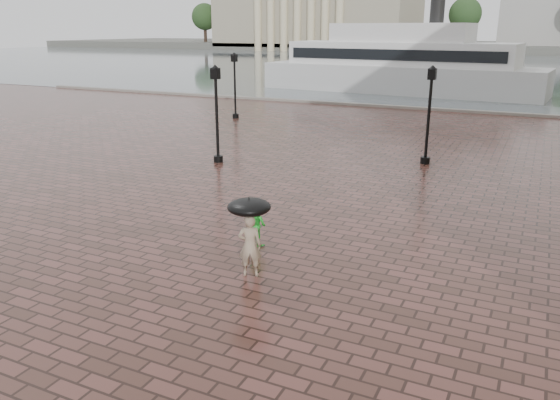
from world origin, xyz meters
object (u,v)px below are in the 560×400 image
street_lamps (285,101)px  adult_pedestrian (250,246)px  child_pedestrian (257,224)px  ferry_near (400,64)px

street_lamps → adult_pedestrian: size_ratio=9.35×
street_lamps → child_pedestrian: 14.95m
street_lamps → child_pedestrian: size_ratio=12.45×
adult_pedestrian → street_lamps: bearing=-92.7°
child_pedestrian → adult_pedestrian: bearing=135.2°
street_lamps → ferry_near: ferry_near is taller
street_lamps → ferry_near: 28.02m
child_pedestrian → ferry_near: 42.28m
street_lamps → adult_pedestrian: street_lamps is taller
child_pedestrian → ferry_near: (-6.17, 41.77, 2.09)m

